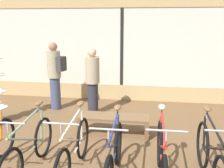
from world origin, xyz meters
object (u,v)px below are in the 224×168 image
object	(u,v)px
bicycle_center_right	(114,158)
display_bench	(114,119)
customer_by_window	(55,74)
customer_near_rack	(93,81)
bicycle_right	(162,159)
bicycle_far_right	(210,160)
bicycle_center_left	(74,151)
bicycle_left	(29,150)

from	to	relation	value
bicycle_center_right	display_bench	distance (m)	1.53
bicycle_center_right	customer_by_window	xyz separation A→B (m)	(-1.89, 2.85, 0.56)
customer_near_rack	customer_by_window	size ratio (longest dim) A/B	0.94
bicycle_right	bicycle_far_right	bearing A→B (deg)	5.49
bicycle_center_left	customer_by_window	xyz separation A→B (m)	(-1.29, 2.75, 0.55)
bicycle_center_left	customer_by_window	bearing A→B (deg)	115.16
bicycle_center_left	bicycle_center_right	world-z (taller)	same
bicycle_far_right	display_bench	size ratio (longest dim) A/B	1.26
bicycle_right	display_bench	size ratio (longest dim) A/B	1.29
bicycle_center_right	customer_near_rack	distance (m)	2.80
bicycle_center_right	bicycle_center_left	bearing A→B (deg)	171.06
bicycle_left	customer_near_rack	xyz separation A→B (m)	(0.40, 2.58, 0.47)
bicycle_right	customer_by_window	xyz separation A→B (m)	(-2.55, 2.83, 0.54)
bicycle_center_left	bicycle_far_right	xyz separation A→B (m)	(1.91, -0.02, 0.02)
bicycle_far_right	display_bench	world-z (taller)	bicycle_far_right
bicycle_center_left	customer_near_rack	size ratio (longest dim) A/B	1.06
bicycle_center_right	bicycle_far_right	distance (m)	1.31
bicycle_center_right	display_bench	xyz separation A→B (m)	(-0.21, 1.52, -0.04)
bicycle_left	bicycle_right	size ratio (longest dim) A/B	0.95
bicycle_center_left	bicycle_right	bearing A→B (deg)	-3.70
customer_near_rack	customer_by_window	distance (m)	1.05
bicycle_center_left	customer_near_rack	xyz separation A→B (m)	(-0.27, 2.52, 0.47)
customer_near_rack	customer_by_window	xyz separation A→B (m)	(-1.03, 0.23, 0.09)
bicycle_center_left	bicycle_right	size ratio (longest dim) A/B	0.95
bicycle_right	customer_by_window	size ratio (longest dim) A/B	1.04
bicycle_center_right	bicycle_right	size ratio (longest dim) A/B	0.95
bicycle_left	bicycle_center_left	size ratio (longest dim) A/B	1.00
bicycle_right	display_bench	distance (m)	1.74
display_bench	bicycle_left	bearing A→B (deg)	-125.63
bicycle_center_right	bicycle_right	distance (m)	0.66
bicycle_center_right	bicycle_right	world-z (taller)	bicycle_right
bicycle_center_right	customer_by_window	size ratio (longest dim) A/B	0.99
bicycle_far_right	bicycle_left	bearing A→B (deg)	-179.13
bicycle_far_right	display_bench	bearing A→B (deg)	136.49
bicycle_right	customer_by_window	bearing A→B (deg)	132.02
customer_by_window	bicycle_center_left	bearing A→B (deg)	-64.84
bicycle_center_right	bicycle_left	bearing A→B (deg)	178.33
bicycle_center_left	bicycle_far_right	distance (m)	1.91
bicycle_left	bicycle_center_left	distance (m)	0.67
bicycle_far_right	customer_by_window	size ratio (longest dim) A/B	1.02
bicycle_left	bicycle_center_right	xyz separation A→B (m)	(1.27, -0.04, -0.01)
bicycle_left	bicycle_center_left	xyz separation A→B (m)	(0.67, 0.06, 0.00)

